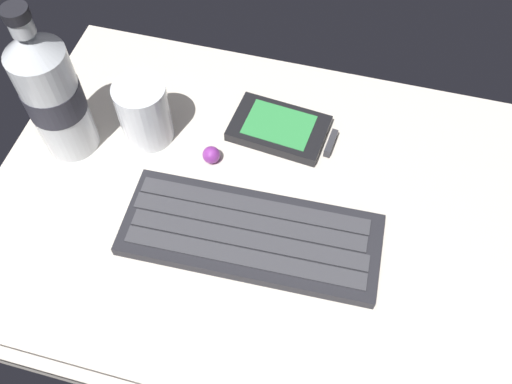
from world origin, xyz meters
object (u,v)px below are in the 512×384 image
(keyboard, at_px, (251,234))
(trackball_mouse, at_px, (211,155))
(handheld_device, at_px, (284,129))
(water_bottle, at_px, (52,93))
(juice_cup, at_px, (145,114))

(keyboard, bearing_deg, trackball_mouse, 129.05)
(handheld_device, height_order, trackball_mouse, trackball_mouse)
(trackball_mouse, bearing_deg, water_bottle, -174.50)
(handheld_device, bearing_deg, juice_cup, -164.61)
(water_bottle, bearing_deg, trackball_mouse, 5.50)
(keyboard, bearing_deg, juice_cup, 145.80)
(keyboard, height_order, handheld_device, keyboard)
(juice_cup, bearing_deg, trackball_mouse, -12.08)
(keyboard, relative_size, juice_cup, 3.46)
(trackball_mouse, bearing_deg, juice_cup, 167.92)
(handheld_device, relative_size, juice_cup, 1.57)
(juice_cup, bearing_deg, water_bottle, -157.82)
(water_bottle, bearing_deg, keyboard, -16.58)
(water_bottle, distance_m, trackball_mouse, 0.20)
(water_bottle, xyz_separation_m, trackball_mouse, (0.18, 0.02, -0.08))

